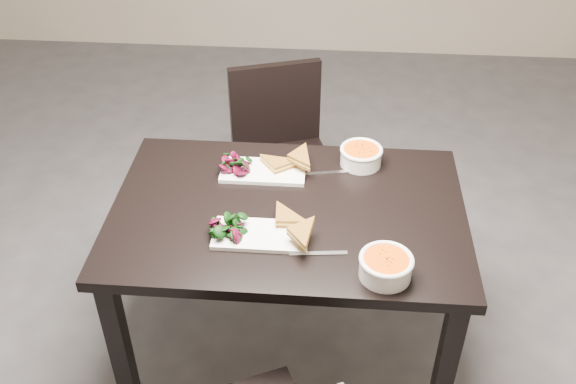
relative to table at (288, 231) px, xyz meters
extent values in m
plane|color=#47474C|center=(-0.45, 0.40, -0.65)|extent=(5.00, 5.00, 0.00)
cube|color=black|center=(0.00, 0.00, 0.08)|extent=(1.20, 0.80, 0.04)
cube|color=black|center=(-0.54, -0.34, -0.30)|extent=(0.06, 0.06, 0.71)
cube|color=black|center=(0.54, -0.34, -0.30)|extent=(0.06, 0.06, 0.71)
cube|color=black|center=(-0.54, 0.34, -0.30)|extent=(0.06, 0.06, 0.71)
cube|color=black|center=(0.54, 0.34, -0.30)|extent=(0.06, 0.06, 0.71)
cube|color=black|center=(-0.07, 0.70, -0.22)|extent=(0.53, 0.53, 0.04)
cube|color=black|center=(-0.18, 0.47, -0.45)|extent=(0.05, 0.05, 0.41)
cube|color=black|center=(0.16, 0.59, -0.45)|extent=(0.05, 0.05, 0.41)
cube|color=black|center=(-0.29, 0.82, -0.45)|extent=(0.05, 0.05, 0.41)
cube|color=black|center=(0.05, 0.93, -0.45)|extent=(0.05, 0.05, 0.41)
cube|color=black|center=(-0.13, 0.88, 0.00)|extent=(0.41, 0.17, 0.40)
cube|color=white|center=(-0.08, -0.15, 0.11)|extent=(0.30, 0.15, 0.02)
cylinder|color=white|center=(0.31, -0.30, 0.13)|extent=(0.16, 0.16, 0.06)
cylinder|color=orange|center=(0.31, -0.30, 0.16)|extent=(0.13, 0.13, 0.02)
torus|color=white|center=(0.31, -0.30, 0.16)|extent=(0.16, 0.16, 0.02)
cube|color=silver|center=(0.11, -0.22, 0.10)|extent=(0.18, 0.04, 0.00)
cube|color=white|center=(-0.11, 0.20, 0.11)|extent=(0.31, 0.15, 0.02)
cylinder|color=white|center=(0.25, 0.29, 0.13)|extent=(0.15, 0.15, 0.06)
cylinder|color=orange|center=(0.25, 0.29, 0.15)|extent=(0.13, 0.13, 0.02)
torus|color=white|center=(0.25, 0.29, 0.16)|extent=(0.16, 0.16, 0.02)
cube|color=silver|center=(0.12, 0.22, 0.10)|extent=(0.18, 0.05, 0.00)
camera|label=1|loc=(0.13, -1.71, 1.46)|focal=40.34mm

